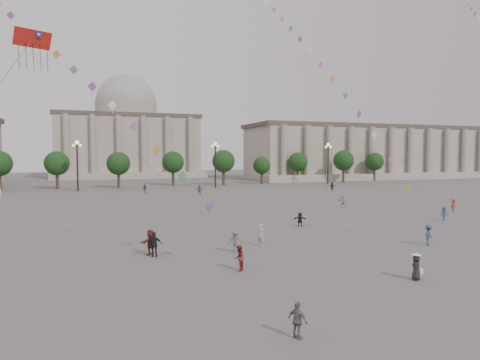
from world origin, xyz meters
name	(u,v)px	position (x,y,z in m)	size (l,w,h in m)	color
ground	(291,269)	(0.00, 0.00, 0.00)	(360.00, 360.00, 0.00)	#565351
hall_east	(369,152)	(75.00, 93.89, 8.43)	(84.00, 26.22, 17.20)	gray
hall_central	(127,136)	(0.00, 129.22, 14.23)	(48.30, 34.30, 35.50)	gray
tree_row	(145,164)	(0.00, 78.00, 5.39)	(137.12, 5.12, 8.00)	#3D2B1E
lamp_post_mid_west	(77,156)	(-15.00, 70.00, 7.35)	(2.00, 0.90, 10.65)	#262628
lamp_post_mid_east	(215,156)	(15.00, 70.00, 7.35)	(2.00, 0.90, 10.65)	#262628
lamp_post_far_east	(328,156)	(45.00, 70.00, 7.35)	(2.00, 0.90, 10.65)	#262628
person_crowd_0	(145,188)	(-2.32, 61.02, 0.91)	(1.06, 0.44, 1.81)	navy
person_crowd_3	(300,219)	(8.50, 15.03, 0.76)	(1.40, 0.45, 1.51)	black
person_crowd_4	(122,188)	(-6.42, 65.32, 0.83)	(1.54, 0.49, 1.66)	beige
person_crowd_6	(235,241)	(-2.01, 5.70, 0.90)	(1.16, 0.67, 1.80)	slate
person_crowd_7	(343,201)	(22.18, 27.82, 0.90)	(1.67, 0.53, 1.80)	#B8B8B4
person_crowd_8	(454,205)	(33.12, 18.37, 0.89)	(1.15, 0.66, 1.78)	#943728
person_crowd_9	(332,186)	(36.10, 53.42, 0.90)	(1.66, 0.53, 1.79)	black
person_crowd_10	(0,193)	(-27.46, 58.66, 0.91)	(0.66, 0.43, 1.81)	white
person_crowd_12	(199,190)	(7.29, 54.41, 0.91)	(1.69, 0.54, 1.82)	slate
person_crowd_13	(261,235)	(0.85, 7.36, 0.93)	(0.68, 0.45, 1.86)	#B1B2AE
person_crowd_14	(444,214)	(26.32, 13.17, 0.78)	(1.01, 0.58, 1.56)	navy
tourist_2	(150,242)	(-8.36, 7.22, 0.97)	(1.80, 0.57, 1.94)	maroon
tourist_3	(298,320)	(-4.60, -10.00, 0.78)	(0.92, 0.38, 1.57)	slate
tourist_4	(154,244)	(-8.15, 6.43, 0.94)	(1.10, 0.46, 1.88)	black
kite_flyer_0	(239,258)	(-3.45, 0.65, 0.85)	(0.82, 0.64, 1.70)	maroon
kite_flyer_1	(429,235)	(14.26, 2.76, 0.88)	(1.14, 0.66, 1.77)	navy
hat_person	(416,267)	(6.08, -4.91, 0.83)	(0.89, 0.88, 1.69)	black
dragon_kite	(32,52)	(-15.83, 3.62, 13.95)	(3.65, 7.62, 19.71)	red
kite_train_mid	(263,4)	(11.64, 33.22, 29.60)	(5.63, 56.85, 77.85)	#3F3F3F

